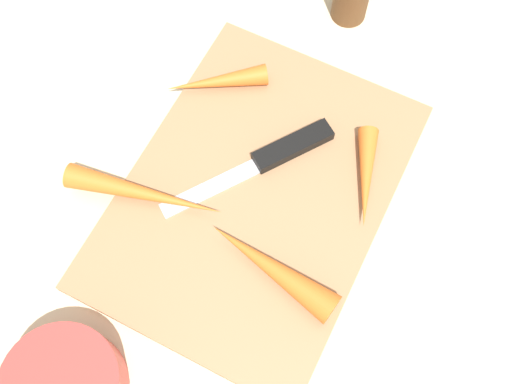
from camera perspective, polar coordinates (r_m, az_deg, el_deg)
The scene contains 7 objects.
ground_plane at distance 0.66m, azimuth 0.00°, elevation -0.41°, with size 1.40×1.40×0.00m, color #C6B793.
cutting_board at distance 0.65m, azimuth 0.00°, elevation -0.21°, with size 0.36×0.26×0.01m, color #99704C.
knife at distance 0.66m, azimuth 2.42°, elevation 3.75°, with size 0.18×0.13×0.01m.
carrot_longest at distance 0.64m, azimuth -10.30°, elevation -0.13°, with size 0.03×0.03×0.16m, color orange.
carrot_shortest at distance 0.65m, azimuth 10.13°, elevation 1.38°, with size 0.02×0.02×0.11m, color orange.
carrot_long at distance 0.60m, azimuth 1.44°, elevation -6.99°, with size 0.03×0.03×0.14m, color orange.
carrot_short at distance 0.70m, azimuth -3.62°, elevation 10.14°, with size 0.02×0.02×0.11m, color orange.
Camera 1 is at (-0.23, -0.11, 0.61)m, focal length 43.34 mm.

